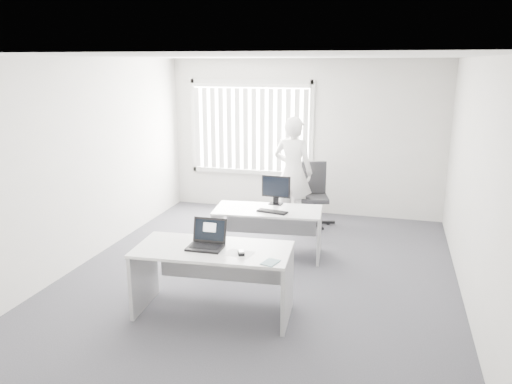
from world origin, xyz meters
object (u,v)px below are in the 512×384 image
(desk_near, at_px, (213,266))
(office_chair, at_px, (313,205))
(desk_far, at_px, (268,222))
(laptop, at_px, (205,236))
(person, at_px, (293,172))
(monitor, at_px, (276,190))

(desk_near, bearing_deg, office_chair, 76.52)
(desk_far, xyz_separation_m, laptop, (-0.22, -1.89, 0.42))
(person, distance_m, monitor, 1.16)
(laptop, distance_m, monitor, 2.19)
(desk_far, xyz_separation_m, monitor, (0.05, 0.28, 0.41))
(desk_near, relative_size, office_chair, 1.63)
(monitor, bearing_deg, person, 92.68)
(desk_near, distance_m, laptop, 0.37)
(desk_near, height_order, monitor, monitor)
(desk_far, relative_size, office_chair, 1.48)
(office_chair, bearing_deg, laptop, -116.01)
(person, height_order, monitor, person)
(person, bearing_deg, monitor, 98.52)
(desk_near, distance_m, desk_far, 1.86)
(desk_near, relative_size, person, 0.93)
(desk_near, relative_size, laptop, 4.58)
(desk_near, xyz_separation_m, office_chair, (0.56, 3.46, -0.22))
(desk_near, xyz_separation_m, desk_far, (0.15, 1.85, -0.06))
(laptop, height_order, monitor, monitor)
(desk_near, bearing_deg, monitor, 80.28)
(person, distance_m, laptop, 3.34)
(desk_near, xyz_separation_m, monitor, (0.20, 2.13, 0.35))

